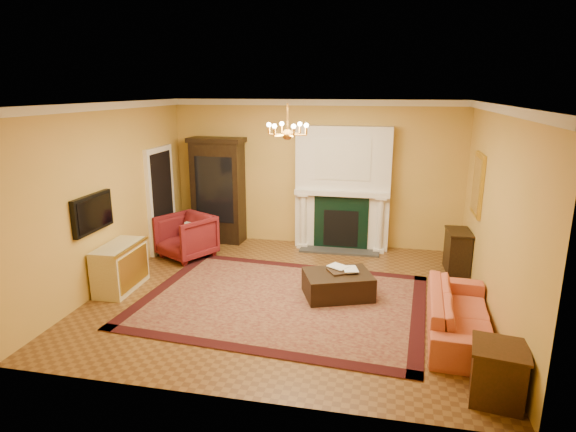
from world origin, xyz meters
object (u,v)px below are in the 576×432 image
(wingback_armchair, at_px, (186,234))
(end_table, at_px, (498,375))
(china_cabinet, at_px, (218,193))
(console_table, at_px, (457,252))
(coral_sofa, at_px, (461,307))
(pedestal_table, at_px, (194,236))
(leather_ottoman, at_px, (338,285))
(commode, at_px, (120,267))

(wingback_armchair, bearing_deg, end_table, -5.90)
(china_cabinet, xyz_separation_m, console_table, (4.81, -0.85, -0.70))
(china_cabinet, height_order, coral_sofa, china_cabinet)
(wingback_armchair, distance_m, end_table, 6.13)
(china_cabinet, distance_m, pedestal_table, 1.19)
(end_table, bearing_deg, leather_ottoman, 130.23)
(end_table, bearing_deg, coral_sofa, 98.14)
(leather_ottoman, bearing_deg, pedestal_table, 133.31)
(coral_sofa, bearing_deg, china_cabinet, 57.57)
(china_cabinet, relative_size, wingback_armchair, 2.29)
(china_cabinet, xyz_separation_m, end_table, (4.75, -4.69, -0.76))
(pedestal_table, distance_m, console_table, 4.99)
(wingback_armchair, relative_size, leather_ottoman, 0.91)
(pedestal_table, distance_m, leather_ottoman, 3.35)
(leather_ottoman, bearing_deg, end_table, -70.68)
(china_cabinet, height_order, commode, china_cabinet)
(end_table, bearing_deg, china_cabinet, 135.39)
(pedestal_table, bearing_deg, leather_ottoman, -25.79)
(pedestal_table, distance_m, commode, 1.94)
(wingback_armchair, relative_size, end_table, 1.55)
(coral_sofa, bearing_deg, commode, 88.39)
(pedestal_table, distance_m, end_table, 6.18)
(console_table, relative_size, leather_ottoman, 0.71)
(pedestal_table, bearing_deg, china_cabinet, 79.25)
(end_table, xyz_separation_m, console_table, (0.06, 3.83, 0.07))
(commode, height_order, coral_sofa, coral_sofa)
(commode, bearing_deg, console_table, 18.02)
(wingback_armchair, distance_m, coral_sofa, 5.26)
(commode, bearing_deg, leather_ottoman, 4.99)
(commode, xyz_separation_m, leather_ottoman, (3.53, 0.41, -0.17))
(china_cabinet, bearing_deg, end_table, -41.69)
(coral_sofa, relative_size, end_table, 3.42)
(end_table, bearing_deg, console_table, 89.10)
(china_cabinet, height_order, leather_ottoman, china_cabinet)
(end_table, bearing_deg, wingback_armchair, 144.89)
(leather_ottoman, bearing_deg, commode, 165.79)
(wingback_armchair, xyz_separation_m, end_table, (5.01, -3.53, -0.16))
(leather_ottoman, bearing_deg, wingback_armchair, 137.05)
(pedestal_table, xyz_separation_m, commode, (-0.52, -1.87, 0.00))
(wingback_armchair, relative_size, commode, 0.91)
(wingback_armchair, height_order, pedestal_table, wingback_armchair)
(china_cabinet, bearing_deg, console_table, -7.13)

